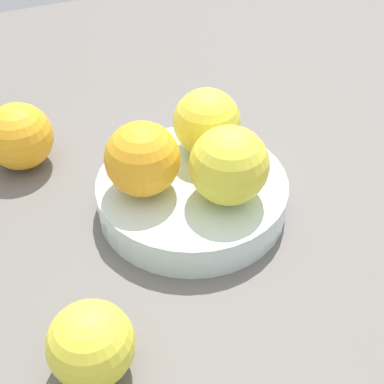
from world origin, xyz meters
The scene contains 7 objects.
ground_plane centered at (0.00, 0.00, -1.00)cm, with size 110.00×110.00×2.00cm, color #66605B.
fruit_bowl centered at (0.00, 0.00, 1.67)cm, with size 18.97×18.97×3.52cm.
orange_in_bowl_0 centered at (0.82, 4.65, 7.09)cm, with size 7.15×7.15×7.15cm, color #F9A823.
orange_in_bowl_1 centered at (-3.26, -2.33, 7.24)cm, with size 7.45×7.45×7.45cm, color yellow.
orange_in_bowl_2 centered at (4.25, -3.34, 6.97)cm, with size 6.90×6.90×6.90cm, color yellow.
orange_loose_0 centered at (13.79, 14.46, 3.66)cm, with size 7.32×7.32×7.32cm, color #F9A823.
orange_loose_1 centered at (-14.28, 13.97, 3.36)cm, with size 6.72×6.72×6.72cm, color yellow.
Camera 1 is at (-39.84, 16.29, 40.18)cm, focal length 53.90 mm.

